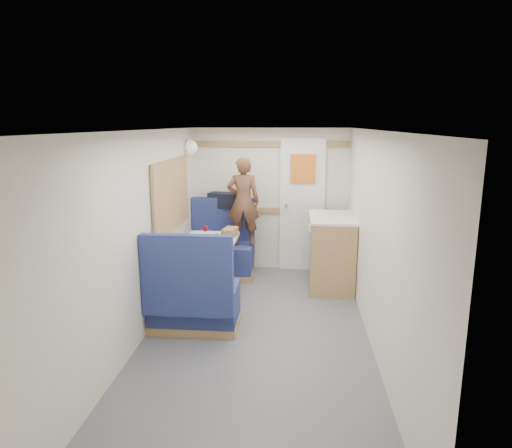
# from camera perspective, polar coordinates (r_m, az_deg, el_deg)

# --- Properties ---
(floor) EXTENTS (4.50, 4.50, 0.00)m
(floor) POSITION_cam_1_polar(r_m,az_deg,el_deg) (4.61, 0.02, -14.05)
(floor) COLOR #515156
(floor) RESTS_ON ground
(ceiling) EXTENTS (4.50, 4.50, 0.00)m
(ceiling) POSITION_cam_1_polar(r_m,az_deg,el_deg) (4.13, 0.02, 11.63)
(ceiling) COLOR silver
(ceiling) RESTS_ON wall_back
(wall_back) EXTENTS (2.20, 0.02, 2.00)m
(wall_back) POSITION_cam_1_polar(r_m,az_deg,el_deg) (6.46, 1.79, 3.03)
(wall_back) COLOR silver
(wall_back) RESTS_ON floor
(wall_left) EXTENTS (0.02, 4.50, 2.00)m
(wall_left) POSITION_cam_1_polar(r_m,az_deg,el_deg) (4.49, -14.10, -1.57)
(wall_left) COLOR silver
(wall_left) RESTS_ON floor
(wall_right) EXTENTS (0.02, 4.50, 2.00)m
(wall_right) POSITION_cam_1_polar(r_m,az_deg,el_deg) (4.31, 14.76, -2.20)
(wall_right) COLOR silver
(wall_right) RESTS_ON floor
(oak_trim_low) EXTENTS (2.15, 0.02, 0.08)m
(oak_trim_low) POSITION_cam_1_polar(r_m,az_deg,el_deg) (6.47, 1.77, 1.69)
(oak_trim_low) COLOR olive
(oak_trim_low) RESTS_ON wall_back
(oak_trim_high) EXTENTS (2.15, 0.02, 0.08)m
(oak_trim_high) POSITION_cam_1_polar(r_m,az_deg,el_deg) (6.36, 1.83, 9.95)
(oak_trim_high) COLOR olive
(oak_trim_high) RESTS_ON wall_back
(side_window) EXTENTS (0.04, 1.30, 0.72)m
(side_window) POSITION_cam_1_polar(r_m,az_deg,el_deg) (5.37, -10.59, 3.59)
(side_window) COLOR #9DA58C
(side_window) RESTS_ON wall_left
(rear_door) EXTENTS (0.62, 0.12, 1.86)m
(rear_door) POSITION_cam_1_polar(r_m,az_deg,el_deg) (6.42, 5.78, 2.67)
(rear_door) COLOR white
(rear_door) RESTS_ON wall_back
(dinette_table) EXTENTS (0.62, 0.92, 0.72)m
(dinette_table) POSITION_cam_1_polar(r_m,az_deg,el_deg) (5.42, -5.91, -3.59)
(dinette_table) COLOR white
(dinette_table) RESTS_ON floor
(bench_far) EXTENTS (0.90, 0.59, 1.05)m
(bench_far) POSITION_cam_1_polar(r_m,az_deg,el_deg) (6.31, -4.37, -3.74)
(bench_far) COLOR navy
(bench_far) RESTS_ON floor
(bench_near) EXTENTS (0.90, 0.59, 1.05)m
(bench_near) POSITION_cam_1_polar(r_m,az_deg,el_deg) (4.71, -7.85, -9.60)
(bench_near) COLOR navy
(bench_near) RESTS_ON floor
(ledge) EXTENTS (0.90, 0.14, 0.04)m
(ledge) POSITION_cam_1_polar(r_m,az_deg,el_deg) (6.42, -4.09, 1.87)
(ledge) COLOR olive
(ledge) RESTS_ON bench_far
(dome_light) EXTENTS (0.20, 0.20, 0.20)m
(dome_light) POSITION_cam_1_polar(r_m,az_deg,el_deg) (6.13, -8.27, 9.46)
(dome_light) COLOR white
(dome_light) RESTS_ON wall_left
(galley_counter) EXTENTS (0.57, 0.92, 0.92)m
(galley_counter) POSITION_cam_1_polar(r_m,az_deg,el_deg) (5.90, 9.32, -3.36)
(galley_counter) COLOR olive
(galley_counter) RESTS_ON floor
(person) EXTENTS (0.44, 0.30, 1.19)m
(person) POSITION_cam_1_polar(r_m,az_deg,el_deg) (6.06, -1.60, 2.83)
(person) COLOR brown
(person) RESTS_ON bench_far
(duffel_bag) EXTENTS (0.48, 0.30, 0.21)m
(duffel_bag) POSITION_cam_1_polar(r_m,az_deg,el_deg) (6.40, -3.92, 2.98)
(duffel_bag) COLOR black
(duffel_bag) RESTS_ON ledge
(tray) EXTENTS (0.30, 0.36, 0.02)m
(tray) POSITION_cam_1_polar(r_m,az_deg,el_deg) (5.18, -6.13, -2.48)
(tray) COLOR white
(tray) RESTS_ON dinette_table
(orange_fruit) EXTENTS (0.07, 0.07, 0.07)m
(orange_fruit) POSITION_cam_1_polar(r_m,az_deg,el_deg) (5.23, -4.76, -1.79)
(orange_fruit) COLOR #EC550A
(orange_fruit) RESTS_ON tray
(cheese_block) EXTENTS (0.10, 0.06, 0.03)m
(cheese_block) POSITION_cam_1_polar(r_m,az_deg,el_deg) (5.10, -5.33, -2.41)
(cheese_block) COLOR #DFCB81
(cheese_block) RESTS_ON tray
(wine_glass) EXTENTS (0.08, 0.08, 0.17)m
(wine_glass) POSITION_cam_1_polar(r_m,az_deg,el_deg) (5.40, -6.34, -0.63)
(wine_glass) COLOR white
(wine_glass) RESTS_ON dinette_table
(tumbler_left) EXTENTS (0.06, 0.06, 0.10)m
(tumbler_left) POSITION_cam_1_polar(r_m,az_deg,el_deg) (5.15, -7.66, -2.14)
(tumbler_left) COLOR white
(tumbler_left) RESTS_ON dinette_table
(beer_glass) EXTENTS (0.06, 0.06, 0.10)m
(beer_glass) POSITION_cam_1_polar(r_m,az_deg,el_deg) (5.40, -4.07, -1.39)
(beer_glass) COLOR #964B15
(beer_glass) RESTS_ON dinette_table
(pepper_grinder) EXTENTS (0.04, 0.04, 0.10)m
(pepper_grinder) POSITION_cam_1_polar(r_m,az_deg,el_deg) (5.27, -4.93, -1.75)
(pepper_grinder) COLOR black
(pepper_grinder) RESTS_ON dinette_table
(salt_grinder) EXTENTS (0.03, 0.03, 0.08)m
(salt_grinder) POSITION_cam_1_polar(r_m,az_deg,el_deg) (5.27, -6.44, -1.86)
(salt_grinder) COLOR silver
(salt_grinder) RESTS_ON dinette_table
(bread_loaf) EXTENTS (0.18, 0.28, 0.11)m
(bread_loaf) POSITION_cam_1_polar(r_m,az_deg,el_deg) (5.50, -3.30, -1.07)
(bread_loaf) COLOR olive
(bread_loaf) RESTS_ON dinette_table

